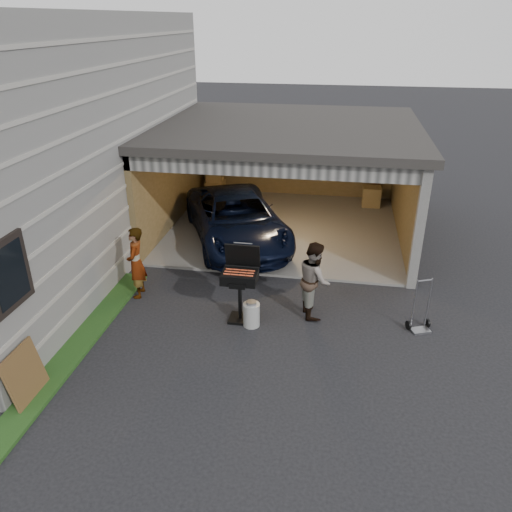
# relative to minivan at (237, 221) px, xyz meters

# --- Properties ---
(ground) EXTENTS (80.00, 80.00, 0.00)m
(ground) POSITION_rel_minivan_xyz_m (0.35, -5.20, -0.64)
(ground) COLOR black
(ground) RESTS_ON ground
(groundcover_strip) EXTENTS (0.50, 8.00, 0.06)m
(groundcover_strip) POSITION_rel_minivan_xyz_m (-1.90, -6.20, -0.61)
(groundcover_strip) COLOR #193814
(groundcover_strip) RESTS_ON ground
(garage) EXTENTS (6.80, 6.30, 2.90)m
(garage) POSITION_rel_minivan_xyz_m (1.12, 1.59, 1.23)
(garage) COLOR #605E59
(garage) RESTS_ON ground
(minivan) EXTENTS (3.80, 5.05, 1.27)m
(minivan) POSITION_rel_minivan_xyz_m (0.00, 0.00, 0.00)
(minivan) COLOR black
(minivan) RESTS_ON ground
(woman) EXTENTS (0.45, 0.61, 1.55)m
(woman) POSITION_rel_minivan_xyz_m (-1.51, -3.00, 0.14)
(woman) COLOR #ACC7D9
(woman) RESTS_ON ground
(man) EXTENTS (0.77, 0.89, 1.55)m
(man) POSITION_rel_minivan_xyz_m (2.19, -3.10, 0.14)
(man) COLOR #4E381E
(man) RESTS_ON ground
(bbq_grill) EXTENTS (0.67, 0.59, 1.50)m
(bbq_grill) POSITION_rel_minivan_xyz_m (0.81, -3.54, 0.25)
(bbq_grill) COLOR black
(bbq_grill) RESTS_ON ground
(propane_tank) EXTENTS (0.40, 0.40, 0.48)m
(propane_tank) POSITION_rel_minivan_xyz_m (1.06, -3.74, -0.40)
(propane_tank) COLOR #B0B1AD
(propane_tank) RESTS_ON ground
(plywood_panel) EXTENTS (0.22, 0.80, 0.88)m
(plywood_panel) POSITION_rel_minivan_xyz_m (-1.99, -6.33, -0.20)
(plywood_panel) COLOR brown
(plywood_panel) RESTS_ON ground
(hand_truck) EXTENTS (0.48, 0.44, 1.06)m
(hand_truck) POSITION_rel_minivan_xyz_m (4.23, -3.33, -0.43)
(hand_truck) COLOR gray
(hand_truck) RESTS_ON ground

